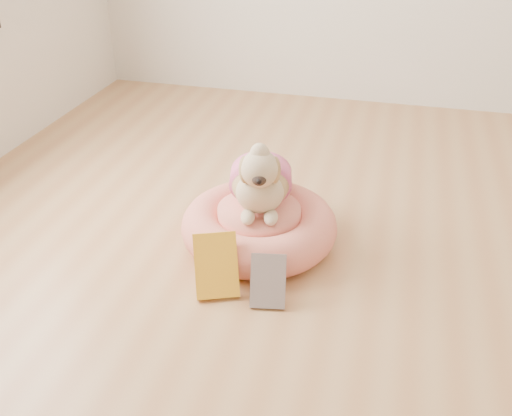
% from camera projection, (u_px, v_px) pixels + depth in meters
% --- Properties ---
extents(floor, '(4.50, 4.50, 0.00)m').
position_uv_depth(floor, '(366.00, 339.00, 1.85)').
color(floor, '#B67D4C').
rests_on(floor, ground).
extents(pet_bed, '(0.63, 0.63, 0.16)m').
position_uv_depth(pet_bed, '(259.00, 226.00, 2.29)').
color(pet_bed, '#DE5B57').
rests_on(pet_bed, floor).
extents(dog, '(0.39, 0.49, 0.32)m').
position_uv_depth(dog, '(261.00, 167.00, 2.20)').
color(dog, olive).
rests_on(dog, pet_bed).
extents(book_yellow, '(0.20, 0.19, 0.21)m').
position_uv_depth(book_yellow, '(216.00, 265.00, 2.01)').
color(book_yellow, '#FFF91A').
rests_on(book_yellow, floor).
extents(book_white, '(0.14, 0.14, 0.17)m').
position_uv_depth(book_white, '(268.00, 281.00, 1.97)').
color(book_white, silver).
rests_on(book_white, floor).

